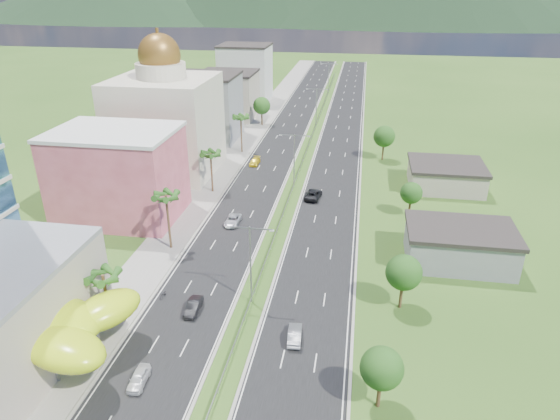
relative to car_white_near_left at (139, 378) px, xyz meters
The scene contains 34 objects.
ground 10.41m from the car_white_near_left, 35.35° to the left, with size 500.00×500.00×0.00m, color #2D5119.
road_left 96.02m from the car_white_near_left, 89.42° to the left, with size 11.00×260.00×0.04m, color black.
road_right 97.33m from the car_white_near_left, 80.56° to the left, with size 11.00×260.00×0.04m, color black.
sidewalk_left 96.39m from the car_white_near_left, 95.08° to the left, with size 7.00×260.00×0.12m, color gray.
median_guardrail 78.46m from the car_white_near_left, 83.80° to the left, with size 0.10×216.06×0.76m.
streetlight_median_b 19.09m from the car_white_near_left, 62.11° to the left, with size 6.04×0.25×11.00m.
streetlight_median_c 56.97m from the car_white_near_left, 81.40° to the left, with size 6.04×0.25×11.00m.
streetlight_median_d 101.54m from the car_white_near_left, 85.21° to the left, with size 6.04×0.25×11.00m.
streetlight_median_e 146.38m from the car_white_near_left, 86.68° to the left, with size 6.04×0.25×11.00m.
lime_canopy 12.46m from the car_white_near_left, behind, with size 18.00×15.00×7.40m.
pink_shophouse 43.27m from the car_white_near_left, 117.20° to the left, with size 20.00×15.00×15.00m, color #BA4C5A.
domed_building 64.94m from the car_white_near_left, 107.75° to the left, with size 20.00×20.00×28.70m.
midrise_grey 88.28m from the car_white_near_left, 102.16° to the left, with size 16.00×15.00×16.00m, color gray.
midrise_beige 109.74m from the car_white_near_left, 99.73° to the left, with size 16.00×15.00×13.00m, color #AB9D8D.
midrise_white 132.57m from the car_white_near_left, 98.05° to the left, with size 16.00×15.00×18.00m, color silver.
shed_near 47.90m from the car_white_near_left, 40.37° to the left, with size 15.00×10.00×5.00m, color gray.
shed_far 72.14m from the car_white_near_left, 57.77° to the left, with size 14.00×12.00×4.40m, color #AB9D8D.
palm_tree_b 12.40m from the car_white_near_left, 131.28° to the left, with size 3.60×3.60×8.10m.
palm_tree_c 29.91m from the car_white_near_left, 104.09° to the left, with size 3.60×3.60×9.60m.
palm_tree_d 51.94m from the car_white_near_left, 97.85° to the left, with size 3.60×3.60×8.60m.
palm_tree_e 76.71m from the car_white_near_left, 95.28° to the left, with size 3.60×3.60×9.40m.
leafy_tree_lfar 101.37m from the car_white_near_left, 93.98° to the left, with size 4.90×4.90×8.05m.
leafy_tree_ra 24.83m from the car_white_near_left, ahead, with size 4.20×4.20×6.90m.
leafy_tree_rb 33.15m from the car_white_near_left, 33.25° to the left, with size 4.55×4.55×7.47m.
leafy_tree_rc 55.30m from the car_white_near_left, 56.48° to the left, with size 3.85×3.85×6.33m.
leafy_tree_rd 80.63m from the car_white_near_left, 70.80° to the left, with size 4.90×4.90×8.05m.
mountain_ridge 461.12m from the car_white_near_left, 81.46° to the left, with size 860.00×140.00×90.00m, color black, non-canonical shape.
car_white_near_left is the anchor object (origin of this frame).
car_dark_left 12.92m from the car_white_near_left, 82.62° to the left, with size 1.51×4.32×1.42m, color black.
car_silver_mid_left 37.75m from the car_white_near_left, 89.35° to the left, with size 2.25×4.87×1.35m, color #B8BAC0.
car_yellow_far_left 67.90m from the car_white_near_left, 91.77° to the left, with size 1.88×4.62×1.34m, color yellow.
car_silver_right 17.77m from the car_white_near_left, 32.30° to the left, with size 1.52×4.36×1.44m, color #94959B.
car_dark_far_right 52.57m from the car_white_near_left, 75.78° to the left, with size 2.64×5.72×1.59m, color black.
motorcycle 15.43m from the car_white_near_left, 102.17° to the left, with size 0.51×1.67×1.07m, color black.
Camera 1 is at (12.40, -42.55, 38.31)m, focal length 32.00 mm.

